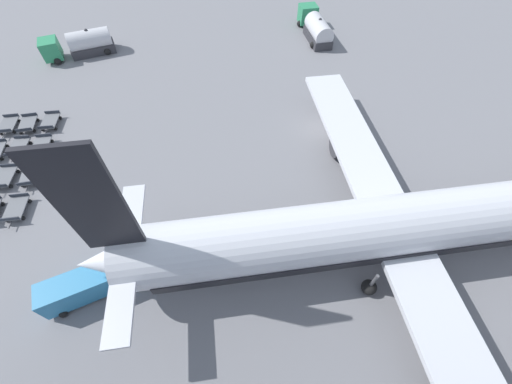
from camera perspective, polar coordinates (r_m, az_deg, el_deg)
name	(u,v)px	position (r m, az deg, el deg)	size (l,w,h in m)	color
ground_plane	(321,129)	(35.53, 11.71, 11.08)	(500.00, 500.00, 0.00)	gray
airplane	(414,224)	(25.47, 26.75, -5.19)	(40.47, 47.62, 14.07)	silver
fuel_tanker_primary	(316,28)	(52.03, 10.83, 27.25)	(9.43, 3.86, 3.26)	#2D8C5B
fuel_tanker_secondary	(83,44)	(52.62, -28.95, 22.42)	(5.13, 9.38, 3.28)	#2D8C5B
service_van	(83,287)	(26.20, -28.99, -14.81)	(3.48, 5.84, 2.36)	teal
baggage_dolly_row_near_col_a	(9,125)	(43.80, -38.34, 9.55)	(3.34, 1.77, 0.92)	slate
baggage_dolly_row_mid_a_col_a	(28,124)	(42.67, -36.10, 9.95)	(3.38, 1.86, 0.92)	slate
baggage_dolly_row_mid_a_col_b	(19,148)	(40.14, -37.20, 6.46)	(3.33, 1.75, 0.92)	slate
baggage_dolly_row_mid_a_col_c	(5,177)	(37.67, -38.74, 2.11)	(3.33, 1.74, 0.92)	slate
baggage_dolly_row_mid_b_col_a	(50,122)	(41.68, -33.34, 10.66)	(3.32, 1.71, 0.92)	slate
baggage_dolly_row_mid_b_col_b	(41,146)	(39.01, -34.48, 6.95)	(3.33, 1.74, 0.92)	slate
baggage_dolly_row_mid_b_col_c	(31,175)	(36.45, -35.77, 2.55)	(3.37, 1.86, 0.92)	slate
baggage_dolly_row_mid_b_col_d	(16,208)	(34.30, -37.47, -2.39)	(3.33, 1.74, 0.92)	slate
stand_guidance_stripe	(274,259)	(25.41, 3.25, -12.11)	(1.15, 35.43, 0.01)	white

